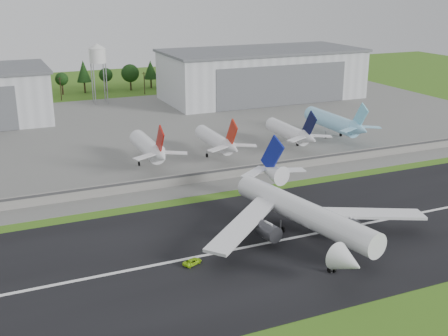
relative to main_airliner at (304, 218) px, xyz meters
name	(u,v)px	position (x,y,z in m)	size (l,w,h in m)	color
ground	(300,260)	(-6.63, -9.57, -4.89)	(600.00, 600.00, 0.00)	#375B15
runway	(277,241)	(-6.63, 0.43, -4.84)	(320.00, 60.00, 0.10)	black
runway_centerline	(277,241)	(-6.63, 0.43, -4.78)	(220.00, 1.00, 0.02)	white
apron	(146,132)	(-6.63, 110.43, -4.84)	(320.00, 150.00, 0.10)	slate
blast_fence	(206,176)	(-6.63, 45.41, -3.09)	(240.00, 0.61, 3.50)	gray
hangar_east	(262,74)	(68.37, 155.35, 7.73)	(102.00, 47.00, 25.20)	silver
water_tower	(97,54)	(-11.63, 175.43, 19.66)	(8.40, 8.40, 29.40)	#99999E
utility_poles	(104,97)	(-6.63, 190.43, -4.89)	(230.00, 3.00, 12.00)	black
treeline	(99,92)	(-6.63, 205.43, -4.89)	(320.00, 16.00, 22.00)	black
main_airliner	(304,218)	(0.00, 0.00, 0.00)	(56.14, 58.94, 18.17)	white
ground_vehicle	(192,262)	(-28.78, -2.38, -4.18)	(2.03, 4.40, 1.22)	#B1EE1C
parked_jet_red_a	(150,148)	(-17.62, 66.98, 1.24)	(7.36, 31.29, 16.64)	white
parked_jet_red_b	(218,141)	(6.38, 66.93, 0.96)	(7.36, 31.29, 16.34)	white
parked_jet_navy	(292,132)	(35.40, 66.94, 1.01)	(7.36, 31.29, 16.39)	white
parked_jet_skyblue	(336,123)	(57.88, 72.01, 1.40)	(7.36, 37.29, 16.86)	#8ED2F6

